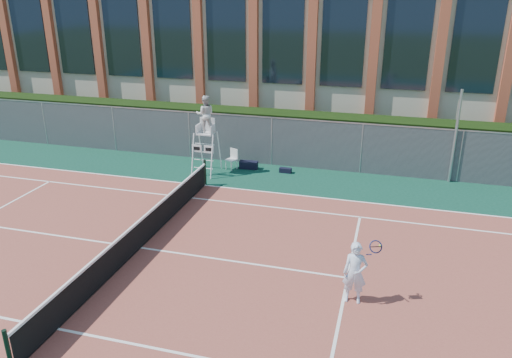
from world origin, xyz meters
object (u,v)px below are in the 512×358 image
(tennis_player, at_px, (355,273))
(umpire_chair, at_px, (205,116))
(plastic_chair, at_px, (233,157))
(steel_pole, at_px, (455,137))

(tennis_player, bearing_deg, umpire_chair, 131.25)
(plastic_chair, bearing_deg, umpire_chair, -141.69)
(steel_pole, bearing_deg, umpire_chair, -170.76)
(umpire_chair, xyz_separation_m, tennis_player, (7.11, -8.11, -1.66))
(umpire_chair, relative_size, plastic_chair, 3.77)
(umpire_chair, height_order, tennis_player, umpire_chair)
(plastic_chair, distance_m, tennis_player, 10.80)
(umpire_chair, distance_m, tennis_player, 10.91)
(umpire_chair, xyz_separation_m, plastic_chair, (0.94, 0.74, -1.97))
(steel_pole, height_order, tennis_player, steel_pole)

